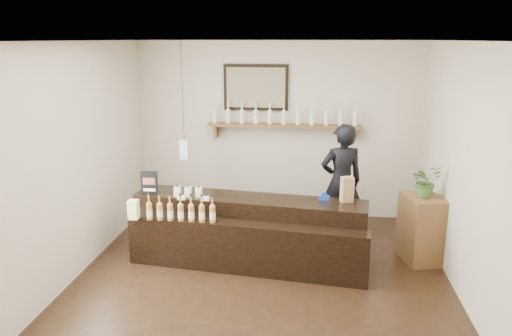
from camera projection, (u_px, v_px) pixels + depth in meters
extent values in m
plane|color=black|center=(261.00, 284.00, 5.93)|extent=(5.00, 5.00, 0.00)
plane|color=beige|center=(278.00, 130.00, 7.97)|extent=(4.50, 0.00, 4.50)
plane|color=beige|center=(218.00, 270.00, 3.17)|extent=(4.50, 0.00, 4.50)
plane|color=beige|center=(70.00, 164.00, 5.83)|extent=(0.00, 5.00, 5.00)
plane|color=beige|center=(470.00, 176.00, 5.31)|extent=(0.00, 5.00, 5.00)
plane|color=white|center=(261.00, 41.00, 5.22)|extent=(5.00, 5.00, 0.00)
cube|color=brown|center=(284.00, 126.00, 7.81)|extent=(2.40, 0.25, 0.04)
cube|color=brown|center=(216.00, 131.00, 8.00)|extent=(0.04, 0.20, 0.20)
cube|color=brown|center=(353.00, 134.00, 7.75)|extent=(0.04, 0.20, 0.20)
cube|color=black|center=(256.00, 87.00, 7.81)|extent=(1.02, 0.04, 0.72)
cube|color=#4C4431|center=(256.00, 88.00, 7.79)|extent=(0.92, 0.01, 0.62)
cube|color=white|center=(185.00, 149.00, 7.30)|extent=(0.12, 0.12, 0.28)
cylinder|color=black|center=(182.00, 91.00, 7.08)|extent=(0.01, 0.01, 1.41)
cylinder|color=#DDF1C9|center=(215.00, 117.00, 7.91)|extent=(0.07, 0.07, 0.20)
cone|color=#DDF1C9|center=(214.00, 109.00, 7.88)|extent=(0.07, 0.07, 0.05)
cylinder|color=#DDF1C9|center=(214.00, 105.00, 7.86)|extent=(0.02, 0.02, 0.07)
cylinder|color=gold|center=(214.00, 102.00, 7.85)|extent=(0.03, 0.03, 0.02)
cylinder|color=white|center=(215.00, 118.00, 7.91)|extent=(0.07, 0.07, 0.09)
cylinder|color=#DDF1C9|center=(228.00, 117.00, 7.88)|extent=(0.07, 0.07, 0.20)
cone|color=#DDF1C9|center=(228.00, 109.00, 7.85)|extent=(0.07, 0.07, 0.05)
cylinder|color=#DDF1C9|center=(228.00, 105.00, 7.84)|extent=(0.02, 0.02, 0.07)
cylinder|color=gold|center=(228.00, 102.00, 7.82)|extent=(0.03, 0.03, 0.02)
cylinder|color=white|center=(228.00, 118.00, 7.89)|extent=(0.07, 0.07, 0.09)
cylinder|color=#DDF1C9|center=(242.00, 117.00, 7.86)|extent=(0.07, 0.07, 0.20)
cone|color=#DDF1C9|center=(242.00, 109.00, 7.83)|extent=(0.07, 0.07, 0.05)
cylinder|color=#DDF1C9|center=(242.00, 105.00, 7.81)|extent=(0.02, 0.02, 0.07)
cylinder|color=gold|center=(242.00, 102.00, 7.80)|extent=(0.03, 0.03, 0.02)
cylinder|color=white|center=(242.00, 118.00, 7.86)|extent=(0.07, 0.07, 0.09)
cylinder|color=#DDF1C9|center=(256.00, 117.00, 7.83)|extent=(0.07, 0.07, 0.20)
cone|color=#DDF1C9|center=(256.00, 109.00, 7.80)|extent=(0.07, 0.07, 0.05)
cylinder|color=#DDF1C9|center=(256.00, 105.00, 7.79)|extent=(0.02, 0.02, 0.07)
cylinder|color=gold|center=(256.00, 102.00, 7.77)|extent=(0.03, 0.03, 0.02)
cylinder|color=white|center=(256.00, 119.00, 7.84)|extent=(0.07, 0.07, 0.09)
cylinder|color=#DDF1C9|center=(270.00, 118.00, 7.81)|extent=(0.07, 0.07, 0.20)
cone|color=#DDF1C9|center=(270.00, 110.00, 7.78)|extent=(0.07, 0.07, 0.05)
cylinder|color=#DDF1C9|center=(270.00, 106.00, 7.76)|extent=(0.02, 0.02, 0.07)
cylinder|color=gold|center=(270.00, 103.00, 7.75)|extent=(0.03, 0.03, 0.02)
cylinder|color=white|center=(270.00, 119.00, 7.81)|extent=(0.07, 0.07, 0.09)
cylinder|color=#DDF1C9|center=(284.00, 118.00, 7.78)|extent=(0.07, 0.07, 0.20)
cone|color=#DDF1C9|center=(284.00, 110.00, 7.75)|extent=(0.07, 0.07, 0.05)
cylinder|color=#DDF1C9|center=(284.00, 106.00, 7.74)|extent=(0.02, 0.02, 0.07)
cylinder|color=gold|center=(284.00, 103.00, 7.72)|extent=(0.03, 0.03, 0.02)
cylinder|color=white|center=(284.00, 119.00, 7.79)|extent=(0.07, 0.07, 0.09)
cylinder|color=#DDF1C9|center=(298.00, 118.00, 7.76)|extent=(0.07, 0.07, 0.20)
cone|color=#DDF1C9|center=(298.00, 110.00, 7.73)|extent=(0.07, 0.07, 0.05)
cylinder|color=#DDF1C9|center=(298.00, 106.00, 7.71)|extent=(0.02, 0.02, 0.07)
cylinder|color=gold|center=(298.00, 103.00, 7.70)|extent=(0.03, 0.03, 0.02)
cylinder|color=white|center=(298.00, 119.00, 7.76)|extent=(0.07, 0.07, 0.09)
cylinder|color=#DDF1C9|center=(312.00, 118.00, 7.73)|extent=(0.07, 0.07, 0.20)
cone|color=#DDF1C9|center=(312.00, 110.00, 7.70)|extent=(0.07, 0.07, 0.05)
cylinder|color=#DDF1C9|center=(312.00, 106.00, 7.69)|extent=(0.02, 0.02, 0.07)
cylinder|color=gold|center=(312.00, 103.00, 7.67)|extent=(0.03, 0.03, 0.02)
cylinder|color=white|center=(312.00, 120.00, 7.74)|extent=(0.07, 0.07, 0.09)
cylinder|color=#DDF1C9|center=(326.00, 119.00, 7.71)|extent=(0.07, 0.07, 0.20)
cone|color=#DDF1C9|center=(327.00, 110.00, 7.68)|extent=(0.07, 0.07, 0.05)
cylinder|color=#DDF1C9|center=(327.00, 107.00, 7.66)|extent=(0.02, 0.02, 0.07)
cylinder|color=gold|center=(327.00, 104.00, 7.65)|extent=(0.03, 0.03, 0.02)
cylinder|color=white|center=(326.00, 120.00, 7.71)|extent=(0.07, 0.07, 0.09)
cylinder|color=#DDF1C9|center=(341.00, 119.00, 7.68)|extent=(0.07, 0.07, 0.20)
cone|color=#DDF1C9|center=(341.00, 111.00, 7.65)|extent=(0.07, 0.07, 0.05)
cylinder|color=#DDF1C9|center=(341.00, 107.00, 7.63)|extent=(0.02, 0.02, 0.07)
cylinder|color=gold|center=(341.00, 104.00, 7.62)|extent=(0.03, 0.03, 0.02)
cylinder|color=white|center=(341.00, 120.00, 7.69)|extent=(0.07, 0.07, 0.09)
cylinder|color=#DDF1C9|center=(355.00, 119.00, 7.66)|extent=(0.07, 0.07, 0.20)
cone|color=#DDF1C9|center=(356.00, 111.00, 7.62)|extent=(0.07, 0.07, 0.05)
cylinder|color=#DDF1C9|center=(356.00, 107.00, 7.61)|extent=(0.02, 0.02, 0.07)
cylinder|color=gold|center=(356.00, 104.00, 7.60)|extent=(0.03, 0.03, 0.02)
cylinder|color=white|center=(355.00, 121.00, 7.66)|extent=(0.07, 0.07, 0.09)
cube|color=black|center=(249.00, 228.00, 6.52)|extent=(3.06, 0.90, 0.84)
cube|color=black|center=(245.00, 248.00, 6.16)|extent=(3.03, 0.63, 0.64)
cube|color=white|center=(181.00, 198.00, 6.31)|extent=(0.10, 0.04, 0.05)
cube|color=white|center=(205.00, 199.00, 6.28)|extent=(0.10, 0.04, 0.05)
cube|color=#FCFC9A|center=(134.00, 214.00, 6.23)|extent=(0.12, 0.12, 0.12)
cube|color=#FCFC9A|center=(133.00, 205.00, 6.19)|extent=(0.12, 0.12, 0.12)
cube|color=#DDF1C9|center=(178.00, 192.00, 6.46)|extent=(0.08, 0.08, 0.13)
cube|color=#FFC6D0|center=(177.00, 193.00, 6.42)|extent=(0.07, 0.00, 0.06)
cylinder|color=black|center=(177.00, 186.00, 6.44)|extent=(0.02, 0.02, 0.03)
cube|color=#DDF1C9|center=(188.00, 192.00, 6.45)|extent=(0.08, 0.08, 0.13)
cube|color=#FFC6D0|center=(187.00, 193.00, 6.41)|extent=(0.07, 0.00, 0.06)
cylinder|color=black|center=(188.00, 187.00, 6.43)|extent=(0.02, 0.02, 0.03)
cube|color=#DDF1C9|center=(199.00, 192.00, 6.43)|extent=(0.08, 0.08, 0.13)
cube|color=#FFC6D0|center=(198.00, 193.00, 6.39)|extent=(0.07, 0.00, 0.06)
cylinder|color=black|center=(199.00, 187.00, 6.41)|extent=(0.02, 0.02, 0.03)
cylinder|color=#A37637|center=(149.00, 212.00, 6.19)|extent=(0.07, 0.07, 0.20)
cone|color=#A37637|center=(149.00, 202.00, 6.16)|extent=(0.07, 0.07, 0.05)
cylinder|color=#A37637|center=(149.00, 197.00, 6.14)|extent=(0.02, 0.02, 0.07)
cylinder|color=black|center=(148.00, 194.00, 6.13)|extent=(0.03, 0.03, 0.02)
cylinder|color=white|center=(150.00, 213.00, 6.20)|extent=(0.07, 0.07, 0.09)
cylinder|color=#A37637|center=(160.00, 212.00, 6.18)|extent=(0.07, 0.07, 0.20)
cone|color=#A37637|center=(159.00, 202.00, 6.14)|extent=(0.07, 0.07, 0.05)
cylinder|color=#A37637|center=(159.00, 198.00, 6.13)|extent=(0.02, 0.02, 0.07)
cylinder|color=black|center=(159.00, 194.00, 6.12)|extent=(0.03, 0.03, 0.02)
cylinder|color=white|center=(160.00, 214.00, 6.18)|extent=(0.07, 0.07, 0.09)
cylinder|color=#A37637|center=(170.00, 212.00, 6.16)|extent=(0.07, 0.07, 0.20)
cone|color=#A37637|center=(170.00, 203.00, 6.13)|extent=(0.07, 0.07, 0.05)
cylinder|color=#A37637|center=(170.00, 198.00, 6.11)|extent=(0.02, 0.02, 0.07)
cylinder|color=black|center=(169.00, 194.00, 6.10)|extent=(0.03, 0.03, 0.02)
cylinder|color=white|center=(170.00, 214.00, 6.17)|extent=(0.07, 0.07, 0.09)
cylinder|color=#A37637|center=(181.00, 213.00, 6.15)|extent=(0.07, 0.07, 0.20)
cone|color=#A37637|center=(180.00, 203.00, 6.11)|extent=(0.07, 0.07, 0.05)
cylinder|color=#A37637|center=(180.00, 198.00, 6.10)|extent=(0.02, 0.02, 0.07)
cylinder|color=black|center=(180.00, 195.00, 6.09)|extent=(0.03, 0.03, 0.02)
cylinder|color=white|center=(181.00, 214.00, 6.15)|extent=(0.07, 0.07, 0.09)
cylinder|color=#A37637|center=(191.00, 213.00, 6.13)|extent=(0.07, 0.07, 0.20)
cone|color=#A37637|center=(191.00, 203.00, 6.10)|extent=(0.07, 0.07, 0.05)
cylinder|color=#A37637|center=(191.00, 199.00, 6.08)|extent=(0.02, 0.02, 0.07)
cylinder|color=black|center=(191.00, 195.00, 6.07)|extent=(0.03, 0.03, 0.02)
cylinder|color=white|center=(191.00, 215.00, 6.14)|extent=(0.07, 0.07, 0.09)
cylinder|color=#A37637|center=(202.00, 214.00, 6.11)|extent=(0.07, 0.07, 0.20)
cone|color=#A37637|center=(202.00, 204.00, 6.08)|extent=(0.07, 0.07, 0.05)
cylinder|color=#A37637|center=(201.00, 199.00, 6.07)|extent=(0.02, 0.02, 0.07)
cylinder|color=black|center=(201.00, 196.00, 6.06)|extent=(0.03, 0.03, 0.02)
cylinder|color=white|center=(202.00, 215.00, 6.12)|extent=(0.07, 0.07, 0.09)
cylinder|color=#A37637|center=(213.00, 214.00, 6.10)|extent=(0.07, 0.07, 0.20)
cone|color=#A37637|center=(212.00, 204.00, 6.07)|extent=(0.07, 0.07, 0.05)
cylinder|color=#A37637|center=(212.00, 200.00, 6.05)|extent=(0.02, 0.02, 0.07)
cylinder|color=black|center=(212.00, 196.00, 6.04)|extent=(0.03, 0.03, 0.02)
cylinder|color=white|center=(213.00, 216.00, 6.10)|extent=(0.07, 0.07, 0.09)
cube|color=black|center=(149.00, 183.00, 6.49)|extent=(0.23, 0.02, 0.32)
cube|color=#953D36|center=(149.00, 181.00, 6.47)|extent=(0.16, 0.00, 0.09)
cube|color=white|center=(149.00, 190.00, 6.50)|extent=(0.16, 0.00, 0.04)
cube|color=olive|center=(347.00, 189.00, 6.21)|extent=(0.17, 0.15, 0.32)
cube|color=black|center=(347.00, 194.00, 6.16)|extent=(0.09, 0.03, 0.06)
cube|color=#193EAF|center=(324.00, 198.00, 6.29)|extent=(0.13, 0.06, 0.06)
cylinder|color=#193EAF|center=(324.00, 195.00, 6.28)|extent=(0.07, 0.04, 0.07)
cube|color=brown|center=(421.00, 228.00, 6.47)|extent=(0.57, 0.68, 0.87)
imported|color=#3D6A2A|center=(426.00, 181.00, 6.31)|extent=(0.48, 0.45, 0.41)
imported|color=black|center=(342.00, 175.00, 7.06)|extent=(0.80, 0.64, 1.91)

